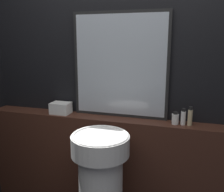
# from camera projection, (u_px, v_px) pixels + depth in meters

# --- Properties ---
(wall_back) EXTENTS (8.00, 0.06, 2.50)m
(wall_back) POSITION_uv_depth(u_px,v_px,m) (121.00, 80.00, 2.21)
(wall_back) COLOR black
(wall_back) RESTS_ON ground_plane
(vanity_counter) EXTENTS (2.47, 0.19, 0.93)m
(vanity_counter) POSITION_uv_depth(u_px,v_px,m) (117.00, 168.00, 2.26)
(vanity_counter) COLOR #422319
(vanity_counter) RESTS_ON ground_plane
(pedestal_sink) EXTENTS (0.43, 0.43, 0.93)m
(pedestal_sink) POSITION_uv_depth(u_px,v_px,m) (101.00, 186.00, 1.89)
(pedestal_sink) COLOR white
(pedestal_sink) RESTS_ON ground_plane
(mirror) EXTENTS (0.83, 0.03, 0.90)m
(mirror) POSITION_uv_depth(u_px,v_px,m) (120.00, 66.00, 2.13)
(mirror) COLOR black
(mirror) RESTS_ON vanity_counter
(towel_stack) EXTENTS (0.18, 0.13, 0.10)m
(towel_stack) POSITION_uv_depth(u_px,v_px,m) (61.00, 108.00, 2.30)
(towel_stack) COLOR white
(towel_stack) RESTS_ON vanity_counter
(shampoo_bottle) EXTENTS (0.06, 0.06, 0.10)m
(shampoo_bottle) POSITION_uv_depth(u_px,v_px,m) (175.00, 118.00, 2.01)
(shampoo_bottle) COLOR white
(shampoo_bottle) RESTS_ON vanity_counter
(conditioner_bottle) EXTENTS (0.04, 0.04, 0.14)m
(conditioner_bottle) POSITION_uv_depth(u_px,v_px,m) (183.00, 117.00, 1.99)
(conditioner_bottle) COLOR white
(conditioner_bottle) RESTS_ON vanity_counter
(lotion_bottle) EXTENTS (0.04, 0.04, 0.15)m
(lotion_bottle) POSITION_uv_depth(u_px,v_px,m) (190.00, 117.00, 1.97)
(lotion_bottle) COLOR #C6B284
(lotion_bottle) RESTS_ON vanity_counter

